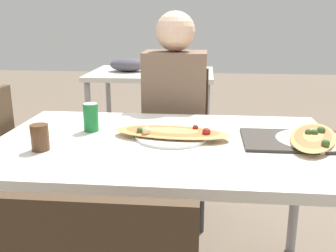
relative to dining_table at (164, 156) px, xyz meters
name	(u,v)px	position (x,y,z in m)	size (l,w,h in m)	color
dining_table	(164,156)	(0.00, 0.00, 0.00)	(1.40, 0.90, 0.73)	silver
chair_far_seated	(176,136)	(-0.01, 0.78, -0.16)	(0.40, 0.40, 0.91)	#3F2D1E
person_seated	(175,104)	(-0.01, 0.67, 0.07)	(0.35, 0.28, 1.25)	#2D2D38
pizza_main	(172,133)	(0.03, 0.04, 0.08)	(0.51, 0.31, 0.06)	white
soda_can	(91,117)	(-0.34, 0.11, 0.13)	(0.07, 0.07, 0.12)	#197233
drink_glass	(40,137)	(-0.46, -0.16, 0.11)	(0.07, 0.07, 0.10)	#4C2D19
serving_tray	(298,141)	(0.54, 0.04, 0.07)	(0.44, 0.29, 0.01)	#332D28
pizza_second	(313,138)	(0.60, 0.04, 0.08)	(0.29, 0.46, 0.06)	white
background_table	(148,78)	(-0.36, 1.99, 0.01)	(1.10, 0.80, 0.85)	silver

